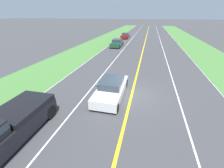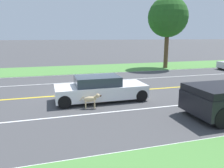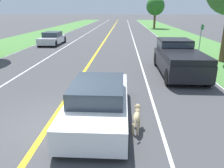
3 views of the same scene
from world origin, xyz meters
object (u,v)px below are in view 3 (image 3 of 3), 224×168
object	(u,v)px
dog	(137,116)
street_sign	(201,35)
roadside_tree_right_far	(155,6)
oncoming_car	(52,38)
ego_car	(99,101)
pickup_truck	(178,57)

from	to	relation	value
dog	street_sign	size ratio (longest dim) A/B	0.44
dog	roadside_tree_right_far	world-z (taller)	roadside_tree_right_far
roadside_tree_right_far	oncoming_car	bearing A→B (deg)	-121.16
dog	street_sign	distance (m)	13.81
dog	roadside_tree_right_far	size ratio (longest dim) A/B	0.18
ego_car	oncoming_car	world-z (taller)	ego_car
oncoming_car	street_sign	xyz separation A→B (m)	(13.80, -4.66, 0.90)
dog	oncoming_car	size ratio (longest dim) A/B	0.25
pickup_truck	oncoming_car	bearing A→B (deg)	135.03
oncoming_car	street_sign	size ratio (longest dim) A/B	1.77
roadside_tree_right_far	street_sign	xyz separation A→B (m)	(0.20, -27.16, -2.69)
pickup_truck	oncoming_car	size ratio (longest dim) A/B	1.23
ego_car	street_sign	size ratio (longest dim) A/B	1.98
dog	street_sign	world-z (taller)	street_sign
dog	roadside_tree_right_far	xyz separation A→B (m)	(5.61, 39.64, 3.75)
ego_car	roadside_tree_right_far	bearing A→B (deg)	80.06
street_sign	oncoming_car	bearing A→B (deg)	161.35
ego_car	dog	world-z (taller)	ego_car
ego_car	oncoming_car	bearing A→B (deg)	112.40
roadside_tree_right_far	street_sign	distance (m)	27.29
ego_car	oncoming_car	distance (m)	17.79
roadside_tree_right_far	dog	bearing A→B (deg)	-98.06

